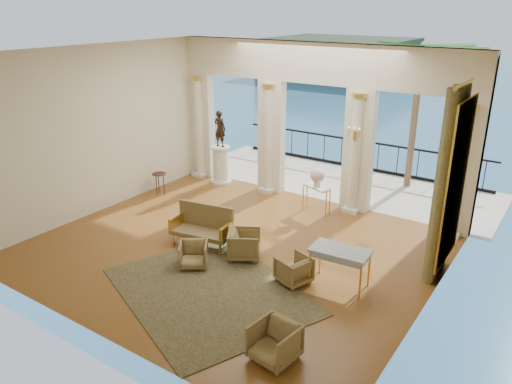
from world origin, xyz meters
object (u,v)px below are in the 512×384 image
Objects in this scene: armchair_a at (193,254)px; game_table at (340,253)px; armchair_d at (244,243)px; side_table at (159,176)px; pedestal at (221,165)px; console_table at (317,191)px; statue at (220,129)px; armchair_b at (274,341)px; armchair_c at (294,268)px; settee at (203,225)px.

game_table is (2.99, 1.08, 0.42)m from armchair_a.
armchair_d reaches higher than side_table.
armchair_d is 2.33m from game_table.
console_table is at bearing -6.95° from pedestal.
statue reaches higher than armchair_d.
game_table is (-0.13, 2.70, 0.38)m from armchair_b.
armchair_b is (3.12, -1.62, 0.05)m from armchair_a.
armchair_c is at bearing -156.95° from game_table.
console_table reaches higher than armchair_a.
game_table is 6.97m from statue.
armchair_b is 8.82m from statue.
armchair_d is 0.59× the size of game_table.
settee is 1.26× the size of game_table.
settee is at bearing 123.12° from statue.
side_table reaches higher than armchair_c.
armchair_c is 0.88× the size of armchair_d.
settee reaches higher than console_table.
side_table is (-5.95, 2.16, 0.25)m from armchair_c.
console_table is (0.81, 4.23, 0.32)m from armchair_a.
armchair_c is 0.96× the size of side_table.
side_table is (-3.25, 1.83, 0.09)m from settee.
armchair_d is at bearing -46.18° from pedestal.
statue reaches higher than console_table.
side_table is (-4.60, -1.41, -0.06)m from console_table.
pedestal reaches higher than armchair_d.
side_table is (-0.91, -1.86, -1.22)m from statue.
statue is 1.73× the size of side_table.
game_table is 6.89m from pedestal.
armchair_d is 3.28m from console_table.
armchair_c is 1.02m from game_table.
side_table is (-0.91, -1.86, -0.02)m from pedestal.
pedestal is 1.21m from statue.
console_table is (-1.35, 3.58, 0.31)m from armchair_c.
console_table is at bearing 17.09° from side_table.
game_table is at bearing -117.78° from armchair_d.
game_table is 7.00m from side_table.
armchair_a is at bearing 122.34° from statue.
armchair_a is at bearing 113.49° from armchair_d.
statue reaches higher than armchair_b.
console_table is 4.81m from side_table.
statue is at bearing 112.20° from settee.
armchair_d is (-2.43, 2.58, 0.01)m from armchair_b.
armchair_c is 0.74× the size of console_table.
armchair_d is 0.47× the size of settee.
armchair_d is at bearing 178.95° from game_table.
statue is at bearing 144.45° from game_table.
armchair_a is 1.19m from armchair_d.
statue is (-2.34, 3.70, 1.31)m from settee.
side_table is (-4.48, 1.86, 0.21)m from armchair_d.
armchair_a is 0.87× the size of armchair_b.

